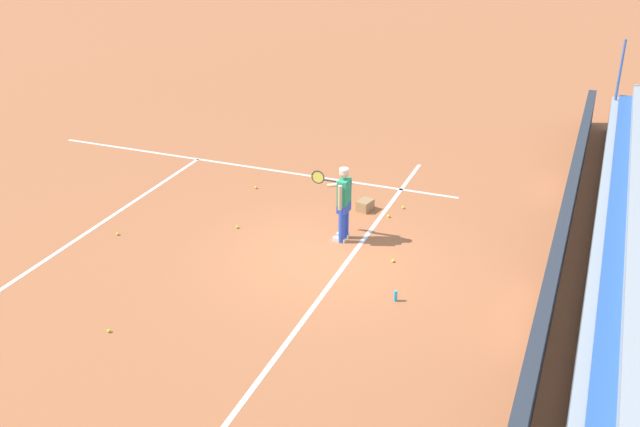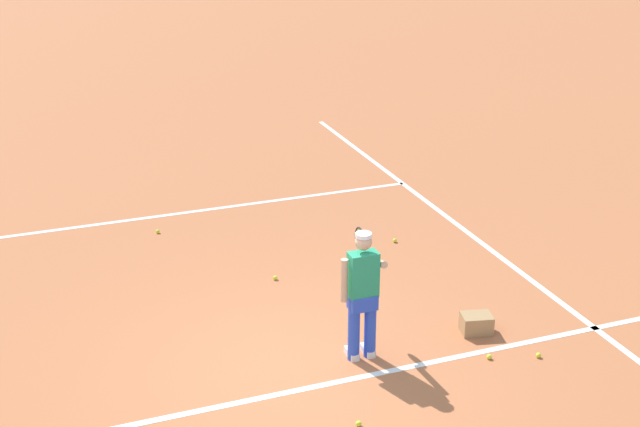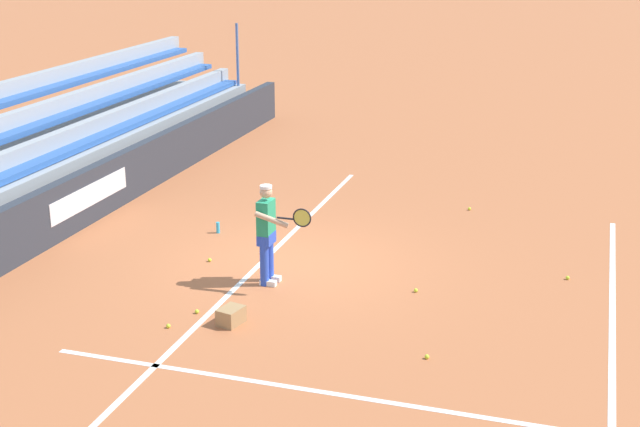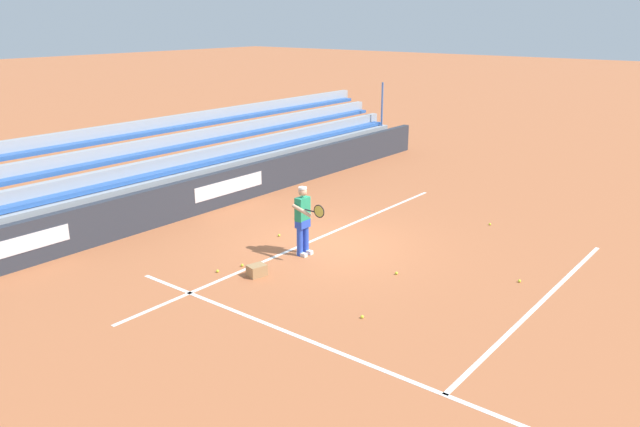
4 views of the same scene
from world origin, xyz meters
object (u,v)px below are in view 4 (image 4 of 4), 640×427
at_px(tennis_ball_far_left, 490,224).
at_px(tennis_ball_midcourt, 217,271).
at_px(ball_box_cardboard, 257,270).
at_px(tennis_ball_near_player, 279,235).
at_px(tennis_ball_toward_net, 362,317).
at_px(water_bottle, 301,216).
at_px(tennis_player, 303,220).
at_px(tennis_ball_by_box, 520,281).
at_px(tennis_ball_stray_back, 242,265).
at_px(tennis_ball_far_right, 396,273).

bearing_deg(tennis_ball_far_left, tennis_ball_midcourt, -26.16).
xyz_separation_m(ball_box_cardboard, tennis_ball_near_player, (-2.28, -1.38, -0.10)).
bearing_deg(tennis_ball_toward_net, water_bottle, -129.03).
relative_size(tennis_ball_near_player, water_bottle, 0.30).
relative_size(ball_box_cardboard, water_bottle, 1.82).
bearing_deg(tennis_ball_far_left, tennis_ball_near_player, -42.49).
distance_m(tennis_player, tennis_ball_far_left, 5.72).
xyz_separation_m(tennis_ball_by_box, tennis_ball_stray_back, (3.15, -5.45, 0.00)).
relative_size(tennis_ball_by_box, tennis_ball_far_left, 1.00).
relative_size(tennis_ball_by_box, tennis_ball_stray_back, 1.00).
relative_size(ball_box_cardboard, tennis_ball_far_left, 6.06).
distance_m(ball_box_cardboard, tennis_ball_far_left, 7.16).
bearing_deg(tennis_ball_toward_net, tennis_ball_midcourt, -87.28).
height_order(ball_box_cardboard, water_bottle, ball_box_cardboard).
height_order(tennis_ball_near_player, water_bottle, water_bottle).
relative_size(ball_box_cardboard, tennis_ball_near_player, 6.06).
height_order(tennis_ball_near_player, tennis_ball_midcourt, same).
xyz_separation_m(tennis_ball_by_box, tennis_ball_far_left, (-3.33, -2.16, 0.00)).
relative_size(tennis_ball_near_player, tennis_ball_midcourt, 1.00).
bearing_deg(tennis_ball_far_right, tennis_ball_midcourt, -53.26).
xyz_separation_m(tennis_ball_midcourt, tennis_ball_stray_back, (-0.60, 0.19, 0.00)).
height_order(tennis_ball_toward_net, tennis_ball_midcourt, same).
bearing_deg(water_bottle, tennis_ball_stray_back, 18.62).
height_order(tennis_ball_far_right, water_bottle, water_bottle).
relative_size(tennis_ball_midcourt, tennis_ball_far_left, 1.00).
bearing_deg(ball_box_cardboard, tennis_ball_midcourt, -63.45).
bearing_deg(tennis_ball_stray_back, tennis_ball_near_player, -160.94).
bearing_deg(ball_box_cardboard, tennis_ball_near_player, -148.83).
distance_m(tennis_ball_near_player, tennis_ball_toward_net, 5.10).
distance_m(ball_box_cardboard, tennis_ball_by_box, 5.84).
bearing_deg(tennis_ball_near_player, tennis_ball_by_box, 99.71).
relative_size(tennis_ball_far_right, water_bottle, 0.30).
relative_size(ball_box_cardboard, tennis_ball_far_right, 6.06).
xyz_separation_m(tennis_player, tennis_ball_near_player, (-0.61, -1.36, -0.86)).
distance_m(tennis_player, ball_box_cardboard, 1.84).
bearing_deg(tennis_ball_near_player, tennis_ball_toward_net, 60.44).
xyz_separation_m(tennis_ball_toward_net, tennis_ball_midcourt, (0.19, -3.90, 0.00)).
bearing_deg(tennis_ball_by_box, water_bottle, -93.53).
height_order(tennis_ball_by_box, tennis_ball_midcourt, same).
height_order(tennis_ball_by_box, tennis_ball_stray_back, same).
height_order(tennis_ball_near_player, tennis_ball_by_box, same).
bearing_deg(tennis_ball_midcourt, tennis_ball_far_right, 126.74).
bearing_deg(tennis_ball_toward_net, tennis_player, -121.81).
bearing_deg(water_bottle, tennis_player, 41.50).
xyz_separation_m(ball_box_cardboard, tennis_ball_by_box, (-3.34, 4.80, -0.10)).
xyz_separation_m(tennis_player, water_bottle, (-2.07, -1.83, -0.78)).
height_order(tennis_ball_stray_back, tennis_ball_far_left, same).
bearing_deg(tennis_ball_toward_net, tennis_ball_far_right, -164.64).
relative_size(tennis_ball_toward_net, tennis_ball_far_right, 1.00).
height_order(tennis_player, ball_box_cardboard, tennis_player).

